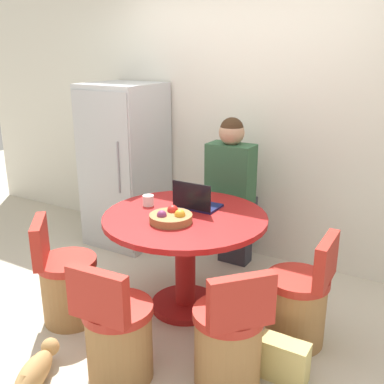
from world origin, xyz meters
name	(u,v)px	position (x,y,z in m)	size (l,w,h in m)	color
ground_plane	(160,322)	(0.00, 0.00, 0.00)	(12.00, 12.00, 0.00)	beige
wall_back	(248,120)	(0.00, 1.48, 1.30)	(7.00, 0.06, 2.60)	silver
refrigerator	(125,165)	(-1.14, 1.08, 0.81)	(0.68, 0.70, 1.61)	silver
dining_table	(185,240)	(0.06, 0.27, 0.57)	(1.20, 1.20, 0.77)	maroon
chair_right_side	(298,305)	(0.93, 0.29, 0.29)	(0.42, 0.42, 0.80)	#9E7042
chair_near_left_corner	(67,285)	(-0.60, -0.31, 0.29)	(0.49, 0.49, 0.80)	#9E7042
chair_near_camera	(118,337)	(0.11, -0.60, 0.29)	(0.42, 0.43, 0.80)	#9E7042
chair_near_right_corner	(229,342)	(0.71, -0.31, 0.29)	(0.49, 0.49, 0.80)	#9E7042
person_seated	(232,186)	(0.04, 1.10, 0.77)	(0.40, 0.37, 1.38)	#2D2D38
laptop	(196,203)	(0.05, 0.44, 0.81)	(0.32, 0.22, 0.22)	#141947
fruit_bowl	(171,217)	(0.04, 0.11, 0.80)	(0.30, 0.30, 0.10)	olive
coffee_cup	(148,200)	(-0.30, 0.31, 0.81)	(0.09, 0.09, 0.08)	white
cat	(36,370)	(-0.28, -0.90, 0.09)	(0.26, 0.50, 0.18)	tan
handbag	(283,360)	(0.98, -0.11, 0.13)	(0.30, 0.14, 0.26)	tan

